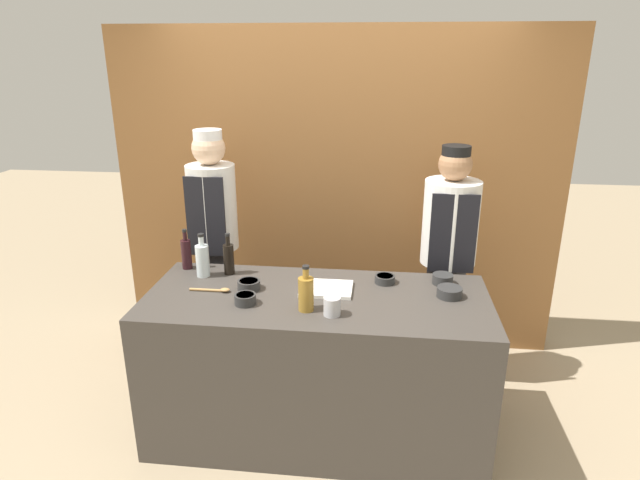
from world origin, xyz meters
TOP-DOWN VIEW (x-y plane):
  - ground_plane at (0.00, 0.00)m, footprint 14.00×14.00m
  - cabinet_wall at (0.00, 1.21)m, footprint 3.32×0.18m
  - counter at (0.00, 0.00)m, footprint 1.95×0.82m
  - sauce_bowl_white at (0.74, 0.08)m, footprint 0.14×0.14m
  - sauce_bowl_yellow at (0.72, 0.26)m, footprint 0.12×0.12m
  - sauce_bowl_purple at (-0.40, 0.05)m, footprint 0.13×0.13m
  - sauce_bowl_red at (-0.38, -0.14)m, footprint 0.12×0.12m
  - sauce_bowl_brown at (0.38, 0.23)m, footprint 0.12×0.12m
  - cutting_board at (0.05, 0.08)m, footprint 0.30×0.24m
  - bottle_vinegar at (-0.04, -0.18)m, footprint 0.08×0.08m
  - bottle_clear at (-0.73, 0.21)m, footprint 0.08×0.08m
  - bottle_soy at (-0.58, 0.26)m, footprint 0.07×0.07m
  - bottle_wine at (-0.87, 0.32)m, footprint 0.06×0.06m
  - cup_steel at (0.11, -0.22)m, footprint 0.09×0.09m
  - wooden_spoon at (-0.59, -0.01)m, footprint 0.24×0.04m
  - chef_left at (-0.80, 0.68)m, footprint 0.33×0.33m
  - chef_right at (0.80, 0.68)m, footprint 0.36×0.36m

SIDE VIEW (x-z plane):
  - ground_plane at x=0.00m, z-range 0.00..0.00m
  - counter at x=0.00m, z-range 0.00..0.91m
  - chef_right at x=0.80m, z-range 0.07..1.73m
  - cutting_board at x=0.05m, z-range 0.91..0.93m
  - wooden_spoon at x=-0.59m, z-range 0.91..0.93m
  - sauce_bowl_brown at x=0.38m, z-range 0.91..0.96m
  - sauce_bowl_purple at x=-0.40m, z-range 0.91..0.96m
  - sauce_bowl_white at x=0.74m, z-range 0.91..0.97m
  - sauce_bowl_red at x=-0.38m, z-range 0.91..0.97m
  - sauce_bowl_yellow at x=0.72m, z-range 0.91..0.97m
  - cup_steel at x=0.11m, z-range 0.91..1.01m
  - chef_left at x=-0.80m, z-range 0.09..1.83m
  - bottle_vinegar at x=-0.04m, z-range 0.88..1.13m
  - bottle_wine at x=-0.87m, z-range 0.88..1.14m
  - bottle_soy at x=-0.58m, z-range 0.88..1.14m
  - bottle_clear at x=-0.73m, z-range 0.88..1.15m
  - cabinet_wall at x=0.00m, z-range 0.00..2.40m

